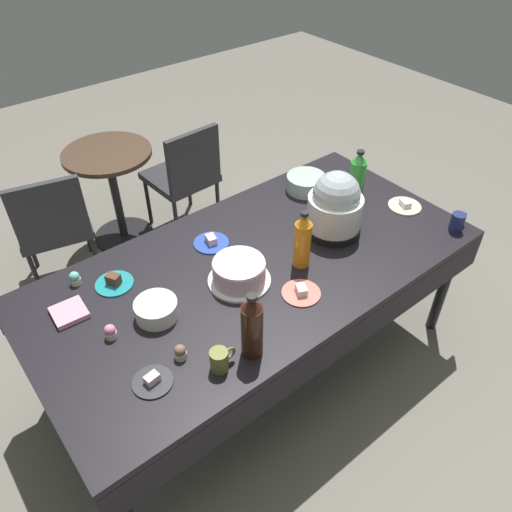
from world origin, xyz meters
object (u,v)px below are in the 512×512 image
(coffee_mug_olive, at_px, (220,360))
(soda_bottle_lime_soda, at_px, (357,178))
(potluck_table, at_px, (256,273))
(dessert_plate_cobalt, at_px, (211,242))
(coffee_mug_navy, at_px, (458,222))
(round_cafe_table, at_px, (113,180))
(dessert_plate_charcoal, at_px, (153,381))
(maroon_chair_left, at_px, (53,223))
(cupcake_mint, at_px, (180,352))
(maroon_chair_right, at_px, (185,173))
(soda_bottle_cola, at_px, (252,327))
(soda_bottle_orange_juice, at_px, (303,241))
(ceramic_snack_bowl, at_px, (157,310))
(cupcake_rose, at_px, (249,325))
(glass_salad_bowl, at_px, (306,183))
(frosted_layer_cake, at_px, (239,272))
(dessert_plate_coral, at_px, (301,292))
(slow_cooker, at_px, (335,206))
(dessert_plate_cream, at_px, (405,205))
(cupcake_cocoa, at_px, (110,332))
(dessert_plate_teal, at_px, (114,282))
(cupcake_lemon, at_px, (75,278))

(coffee_mug_olive, bearing_deg, soda_bottle_lime_soda, 20.56)
(potluck_table, xyz_separation_m, dessert_plate_cobalt, (-0.08, 0.26, 0.07))
(coffee_mug_navy, distance_m, round_cafe_table, 2.26)
(dessert_plate_charcoal, bearing_deg, round_cafe_table, 69.52)
(potluck_table, distance_m, maroon_chair_left, 1.45)
(cupcake_mint, distance_m, round_cafe_table, 1.90)
(maroon_chair_right, bearing_deg, soda_bottle_cola, -113.48)
(soda_bottle_orange_juice, bearing_deg, dessert_plate_charcoal, -170.30)
(ceramic_snack_bowl, xyz_separation_m, cupcake_mint, (-0.04, -0.25, -0.01))
(cupcake_rose, bearing_deg, soda_bottle_cola, -121.22)
(round_cafe_table, bearing_deg, dessert_plate_charcoal, -110.48)
(cupcake_rose, xyz_separation_m, soda_bottle_cola, (-0.06, -0.10, 0.12))
(glass_salad_bowl, distance_m, maroon_chair_right, 1.06)
(frosted_layer_cake, xyz_separation_m, dessert_plate_coral, (0.17, -0.24, -0.05))
(dessert_plate_charcoal, relative_size, soda_bottle_orange_juice, 0.52)
(dessert_plate_coral, relative_size, maroon_chair_right, 0.21)
(ceramic_snack_bowl, height_order, coffee_mug_olive, coffee_mug_olive)
(dessert_plate_charcoal, height_order, soda_bottle_orange_juice, soda_bottle_orange_juice)
(glass_salad_bowl, distance_m, dessert_plate_charcoal, 1.51)
(slow_cooker, height_order, soda_bottle_orange_juice, slow_cooker)
(dessert_plate_coral, height_order, soda_bottle_lime_soda, soda_bottle_lime_soda)
(cupcake_mint, bearing_deg, ceramic_snack_bowl, 80.93)
(dessert_plate_coral, height_order, coffee_mug_navy, coffee_mug_navy)
(cupcake_mint, height_order, soda_bottle_orange_juice, soda_bottle_orange_juice)
(soda_bottle_cola, bearing_deg, ceramic_snack_bowl, 116.16)
(dessert_plate_cream, relative_size, maroon_chair_left, 0.22)
(cupcake_rose, relative_size, soda_bottle_cola, 0.21)
(maroon_chair_right, height_order, round_cafe_table, maroon_chair_right)
(potluck_table, relative_size, maroon_chair_right, 2.59)
(glass_salad_bowl, height_order, maroon_chair_left, maroon_chair_left)
(dessert_plate_cream, bearing_deg, potluck_table, 171.64)
(cupcake_mint, bearing_deg, soda_bottle_lime_soda, 13.92)
(coffee_mug_navy, bearing_deg, glass_salad_bowl, 114.65)
(glass_salad_bowl, relative_size, round_cafe_table, 0.32)
(dessert_plate_charcoal, relative_size, coffee_mug_navy, 1.39)
(ceramic_snack_bowl, distance_m, cupcake_cocoa, 0.21)
(soda_bottle_orange_juice, relative_size, round_cafe_table, 0.43)
(soda_bottle_orange_juice, xyz_separation_m, round_cafe_table, (-0.22, 1.68, -0.39))
(frosted_layer_cake, xyz_separation_m, soda_bottle_cola, (-0.21, -0.36, 0.09))
(dessert_plate_cobalt, relative_size, coffee_mug_navy, 1.59)
(ceramic_snack_bowl, height_order, maroon_chair_right, maroon_chair_right)
(dessert_plate_teal, relative_size, maroon_chair_left, 0.21)
(dessert_plate_cream, bearing_deg, soda_bottle_orange_juice, 179.63)
(maroon_chair_right, bearing_deg, cupcake_lemon, -141.61)
(dessert_plate_teal, distance_m, dessert_plate_cobalt, 0.52)
(soda_bottle_lime_soda, bearing_deg, coffee_mug_olive, -159.44)
(dessert_plate_charcoal, xyz_separation_m, maroon_chair_right, (1.14, 1.61, -0.27))
(dessert_plate_cream, height_order, dessert_plate_charcoal, dessert_plate_charcoal)
(ceramic_snack_bowl, distance_m, dessert_plate_charcoal, 0.34)
(soda_bottle_lime_soda, bearing_deg, cupcake_lemon, 167.73)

